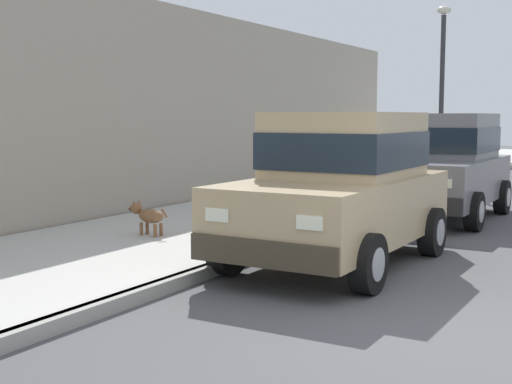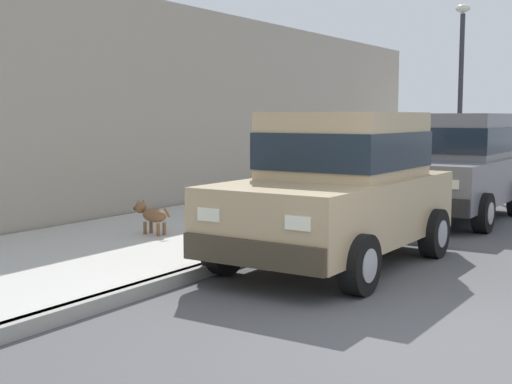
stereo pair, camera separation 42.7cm
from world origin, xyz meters
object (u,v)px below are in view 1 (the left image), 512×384
car_grey_hatchback (443,164)px  street_lamp (442,73)px  dog_brown (148,215)px  car_tan_hatchback (340,186)px

car_grey_hatchback → street_lamp: bearing=105.5°
dog_brown → street_lamp: street_lamp is taller
street_lamp → dog_brown: bearing=-98.7°
dog_brown → street_lamp: 10.29m
dog_brown → street_lamp: bearing=81.3°
car_grey_hatchback → dog_brown: car_grey_hatchback is taller
car_grey_hatchback → street_lamp: size_ratio=0.86×
car_grey_hatchback → street_lamp: street_lamp is taller
car_tan_hatchback → street_lamp: size_ratio=0.86×
dog_brown → street_lamp: size_ratio=0.17×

